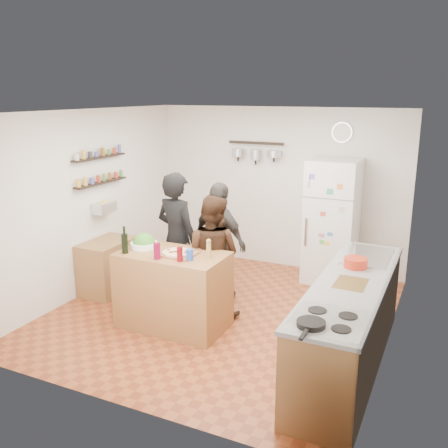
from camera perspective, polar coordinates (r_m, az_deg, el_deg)
The scene contains 26 objects.
room_shell at distance 6.33m, azimuth 1.11°, elevation 1.48°, with size 4.20×4.20×4.20m.
prep_island at distance 5.96m, azimuth -5.82°, elevation -7.51°, with size 1.25×0.72×0.91m, color olive.
pizza_board at distance 5.74m, azimuth -5.36°, elevation -3.42°, with size 0.42×0.34×0.02m, color brown.
pizza at distance 5.74m, azimuth -5.37°, elevation -3.24°, with size 0.34×0.34×0.02m, color #D3B98B.
salad_bowl at distance 6.05m, azimuth -9.12°, elevation -2.37°, with size 0.32×0.32×0.06m, color white.
wine_bottle at distance 5.86m, azimuth -11.28°, elevation -2.20°, with size 0.08×0.08×0.23m, color black.
wine_glass_near at distance 5.61m, azimuth -7.67°, elevation -3.07°, with size 0.08×0.08×0.18m, color maroon.
wine_glass_far at distance 5.51m, azimuth -5.07°, elevation -3.47°, with size 0.07×0.07×0.16m, color #5C070E.
pepper_mill at distance 5.61m, azimuth -1.75°, elevation -3.01°, with size 0.05×0.05×0.17m, color #A18043.
salt_canister at distance 5.54m, azimuth -3.94°, elevation -3.52°, with size 0.08×0.08×0.12m, color #1C439C.
person_left at distance 6.48m, azimuth -5.38°, elevation -1.72°, with size 0.64×0.42×1.75m, color black.
person_center at distance 6.14m, azimuth -1.39°, elevation -3.67°, with size 0.74×0.58×1.53m, color black.
person_back at distance 6.63m, azimuth -0.53°, elevation -1.99°, with size 0.93×0.39×1.59m, color #322F2D.
counter_run at distance 5.27m, azimuth 14.11°, elevation -11.10°, with size 0.63×2.63×0.90m, color #9E7042.
stove_top at distance 4.23m, azimuth 11.88°, elevation -10.79°, with size 0.60×0.62×0.02m, color white.
skillet at distance 4.08m, azimuth 9.92°, elevation -11.16°, with size 0.23×0.23×0.04m, color black.
sink at distance 5.88m, azimuth 16.06°, elevation -3.58°, with size 0.50×0.80×0.03m, color silver.
cutting_board at distance 5.03m, azimuth 14.29°, elevation -6.69°, with size 0.30×0.40×0.02m, color olive.
red_bowl at distance 5.46m, azimuth 14.81°, elevation -4.30°, with size 0.25×0.25×0.10m, color red.
fridge at distance 7.39m, azimuth 12.22°, elevation 0.30°, with size 0.70×0.68×1.80m, color white.
wall_clock at distance 7.50m, azimuth 13.34°, elevation 10.16°, with size 0.30×0.30×0.03m, color silver.
spice_shelf_lower at distance 7.13m, azimuth -13.87°, elevation 4.62°, with size 0.12×1.00×0.03m, color black.
spice_shelf_upper at distance 7.07m, azimuth -14.05°, elevation 7.40°, with size 0.12×1.00×0.03m, color black.
produce_basket at distance 7.18m, azimuth -13.51°, elevation 1.85°, with size 0.18×0.35×0.14m, color silver.
side_table at distance 7.15m, azimuth -13.09°, elevation -4.73°, with size 0.50×0.80×0.73m, color olive.
pot_rack at distance 7.82m, azimuth 3.67°, elevation 9.23°, with size 0.90×0.04×0.04m, color black.
Camera 1 is at (2.52, -5.23, 2.72)m, focal length 40.00 mm.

